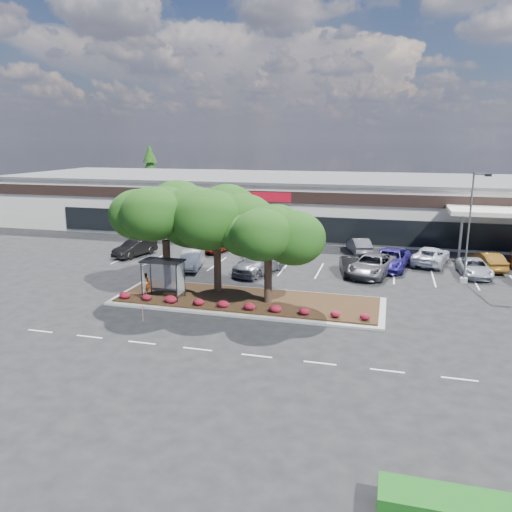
% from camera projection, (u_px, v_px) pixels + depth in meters
% --- Properties ---
extents(ground, '(160.00, 160.00, 0.00)m').
position_uv_depth(ground, '(261.00, 326.00, 29.15)').
color(ground, black).
rests_on(ground, ground).
extents(retail_store, '(80.40, 25.20, 6.25)m').
position_uv_depth(retail_store, '(332.00, 203.00, 60.27)').
color(retail_store, beige).
rests_on(retail_store, ground).
extents(landscape_island, '(18.00, 6.00, 0.26)m').
position_uv_depth(landscape_island, '(247.00, 301.00, 33.38)').
color(landscape_island, '#999A95').
rests_on(landscape_island, ground).
extents(lane_markings, '(33.12, 20.06, 0.01)m').
position_uv_depth(lane_markings, '(293.00, 279.00, 38.98)').
color(lane_markings, silver).
rests_on(lane_markings, ground).
extents(shrub_row, '(17.00, 0.80, 0.50)m').
position_uv_depth(shrub_row, '(238.00, 305.00, 31.32)').
color(shrub_row, maroon).
rests_on(shrub_row, landscape_island).
extents(bus_shelter, '(2.75, 1.55, 2.59)m').
position_uv_depth(bus_shelter, '(164.00, 268.00, 33.29)').
color(bus_shelter, black).
rests_on(bus_shelter, landscape_island).
extents(island_tree_west, '(7.20, 7.20, 7.89)m').
position_uv_depth(island_tree_west, '(166.00, 235.00, 34.44)').
color(island_tree_west, '#12350E').
rests_on(island_tree_west, landscape_island).
extents(island_tree_mid, '(6.60, 6.60, 7.32)m').
position_uv_depth(island_tree_mid, '(217.00, 240.00, 34.28)').
color(island_tree_mid, '#12350E').
rests_on(island_tree_mid, landscape_island).
extents(island_tree_east, '(5.80, 5.80, 6.50)m').
position_uv_depth(island_tree_east, '(268.00, 254.00, 31.95)').
color(island_tree_east, '#12350E').
rests_on(island_tree_east, landscape_island).
extents(conifer_north_west, '(4.40, 4.40, 10.00)m').
position_uv_depth(conifer_north_west, '(151.00, 176.00, 78.84)').
color(conifer_north_west, '#12350E').
rests_on(conifer_north_west, ground).
extents(person_waiting, '(0.63, 0.45, 1.64)m').
position_uv_depth(person_waiting, '(146.00, 285.00, 33.74)').
color(person_waiting, '#594C47').
rests_on(person_waiting, landscape_island).
extents(light_pole, '(1.43, 0.66, 8.36)m').
position_uv_depth(light_pole, '(470.00, 236.00, 37.10)').
color(light_pole, '#999A95').
rests_on(light_pole, ground).
extents(survey_stake, '(0.07, 0.14, 0.96)m').
position_uv_depth(survey_stake, '(143.00, 311.00, 29.86)').
color(survey_stake, '#98794F').
rests_on(survey_stake, ground).
extents(car_0, '(2.77, 4.86, 1.51)m').
position_uv_depth(car_0, '(135.00, 248.00, 46.54)').
color(car_0, black).
rests_on(car_0, ground).
extents(car_1, '(2.45, 4.76, 1.50)m').
position_uv_depth(car_1, '(191.00, 259.00, 42.12)').
color(car_1, '#999CA4').
rests_on(car_1, ground).
extents(car_2, '(3.97, 6.09, 1.64)m').
position_uv_depth(car_2, '(259.00, 263.00, 40.65)').
color(car_2, slate).
rests_on(car_2, ground).
extents(car_3, '(3.15, 5.55, 1.52)m').
position_uv_depth(car_3, '(259.00, 259.00, 42.13)').
color(car_3, '#194725').
rests_on(car_3, ground).
extents(car_4, '(2.16, 4.25, 1.34)m').
position_uv_depth(car_4, '(350.00, 266.00, 40.32)').
color(car_4, black).
rests_on(car_4, ground).
extents(car_5, '(4.23, 6.55, 1.68)m').
position_uv_depth(car_5, '(372.00, 265.00, 39.89)').
color(car_5, '#4E4D54').
rests_on(car_5, ground).
extents(car_6, '(3.74, 6.29, 1.64)m').
position_uv_depth(car_6, '(390.00, 259.00, 41.88)').
color(car_6, navy).
rests_on(car_6, ground).
extents(car_7, '(2.49, 4.98, 1.35)m').
position_uv_depth(car_7, '(474.00, 268.00, 39.77)').
color(car_7, '#A3A7AD').
rests_on(car_7, ground).
extents(car_9, '(3.61, 5.94, 1.54)m').
position_uv_depth(car_9, '(218.00, 243.00, 48.87)').
color(car_9, maroon).
rests_on(car_9, ground).
extents(car_10, '(3.74, 5.23, 1.41)m').
position_uv_depth(car_10, '(262.00, 246.00, 47.64)').
color(car_10, maroon).
rests_on(car_10, ground).
extents(car_11, '(2.61, 4.48, 1.43)m').
position_uv_depth(car_11, '(287.00, 246.00, 47.38)').
color(car_11, '#B3B3B3').
rests_on(car_11, ground).
extents(car_12, '(2.83, 4.88, 1.52)m').
position_uv_depth(car_12, '(292.00, 242.00, 49.27)').
color(car_12, '#B8B8B8').
rests_on(car_12, ground).
extents(car_13, '(2.85, 4.82, 1.50)m').
position_uv_depth(car_13, '(359.00, 245.00, 47.68)').
color(car_13, '#4E4D54').
rests_on(car_13, ground).
extents(car_14, '(3.82, 5.99, 1.54)m').
position_uv_depth(car_14, '(431.00, 256.00, 43.37)').
color(car_14, silver).
rests_on(car_14, ground).
extents(car_15, '(2.70, 4.86, 1.52)m').
position_uv_depth(car_15, '(487.00, 261.00, 41.66)').
color(car_15, brown).
rests_on(car_15, ground).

